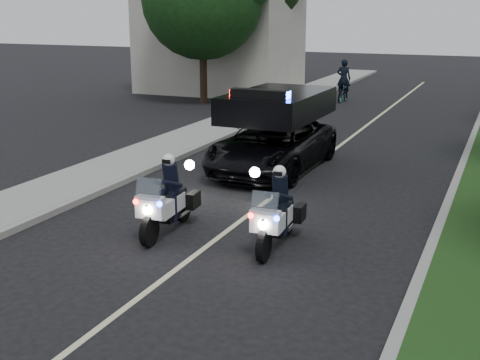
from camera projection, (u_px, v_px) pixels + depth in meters
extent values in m
plane|color=black|center=(86.00, 338.00, 8.98)|extent=(120.00, 120.00, 0.00)
cube|color=gray|center=(454.00, 187.00, 16.25)|extent=(0.20, 60.00, 0.15)
cube|color=gray|center=(175.00, 158.00, 19.39)|extent=(0.20, 60.00, 0.15)
cube|color=gray|center=(144.00, 155.00, 19.81)|extent=(2.00, 60.00, 0.16)
cube|color=#A8A396|center=(221.00, 28.00, 34.91)|extent=(8.00, 6.00, 7.00)
cube|color=#BFB78C|center=(302.00, 174.00, 17.84)|extent=(0.12, 50.00, 0.01)
imported|color=black|center=(272.00, 170.00, 18.35)|extent=(2.59, 5.44, 2.62)
imported|color=black|center=(343.00, 102.00, 31.65)|extent=(0.56, 1.57, 0.82)
imported|color=black|center=(343.00, 102.00, 31.65)|extent=(0.71, 0.49, 1.91)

